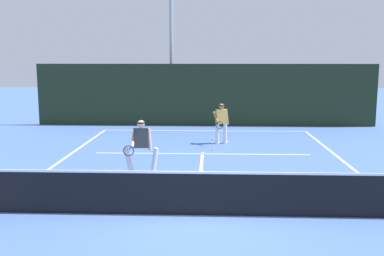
# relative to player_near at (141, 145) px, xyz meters

# --- Properties ---
(ground_plane) EXTENTS (80.00, 80.00, 0.00)m
(ground_plane) POSITION_rel_player_near_xyz_m (1.69, -3.18, -0.88)
(ground_plane) COLOR #4C70BB
(court_line_baseline_far) EXTENTS (9.23, 0.10, 0.01)m
(court_line_baseline_far) POSITION_rel_player_near_xyz_m (1.69, 7.93, -0.88)
(court_line_baseline_far) COLOR white
(court_line_baseline_far) RESTS_ON ground_plane
(court_line_service) EXTENTS (7.52, 0.10, 0.01)m
(court_line_service) POSITION_rel_player_near_xyz_m (1.69, 2.97, -0.88)
(court_line_service) COLOR white
(court_line_service) RESTS_ON ground_plane
(court_line_centre) EXTENTS (0.10, 6.40, 0.01)m
(court_line_centre) POSITION_rel_player_near_xyz_m (1.69, 0.02, -0.88)
(court_line_centre) COLOR white
(court_line_centre) RESTS_ON ground_plane
(tennis_net) EXTENTS (10.12, 0.09, 1.11)m
(tennis_net) POSITION_rel_player_near_xyz_m (1.69, -3.18, -0.38)
(tennis_net) COLOR #1E4723
(tennis_net) RESTS_ON ground_plane
(player_near) EXTENTS (1.02, 0.89, 1.61)m
(player_near) POSITION_rel_player_near_xyz_m (0.00, 0.00, 0.00)
(player_near) COLOR silver
(player_near) RESTS_ON ground_plane
(player_far) EXTENTS (0.66, 0.91, 1.58)m
(player_far) POSITION_rel_player_near_xyz_m (2.39, 4.88, -0.02)
(player_far) COLOR silver
(player_far) RESTS_ON ground_plane
(tennis_ball) EXTENTS (0.07, 0.07, 0.07)m
(tennis_ball) POSITION_rel_player_near_xyz_m (2.07, 5.69, -0.85)
(tennis_ball) COLOR #D1E033
(tennis_ball) RESTS_ON ground_plane
(tennis_ball_extra) EXTENTS (0.07, 0.07, 0.07)m
(tennis_ball_extra) POSITION_rel_player_near_xyz_m (2.08, 3.61, -0.85)
(tennis_ball_extra) COLOR #D1E033
(tennis_ball_extra) RESTS_ON ground_plane
(back_fence_windscreen) EXTENTS (16.60, 0.12, 3.03)m
(back_fence_windscreen) POSITION_rel_player_near_xyz_m (1.69, 9.51, 0.63)
(back_fence_windscreen) COLOR black
(back_fence_windscreen) RESTS_ON ground_plane
(light_pole) EXTENTS (0.55, 0.44, 7.11)m
(light_pole) POSITION_rel_player_near_xyz_m (-0.05, 10.61, 3.50)
(light_pole) COLOR #9EA39E
(light_pole) RESTS_ON ground_plane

